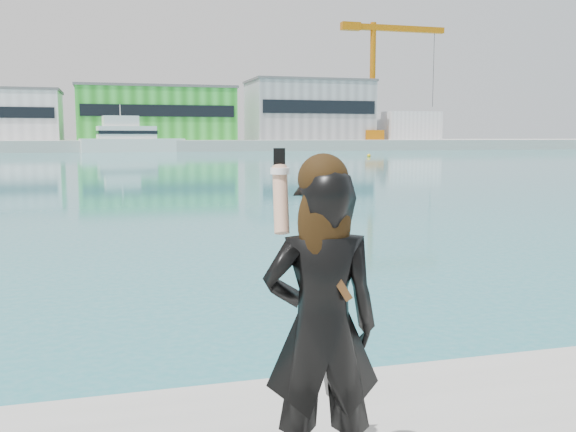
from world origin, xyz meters
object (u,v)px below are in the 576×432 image
object	(u,v)px
motor_yacht	(129,139)
woman	(322,319)
dock_crane	(378,77)
buoy_near	(369,157)

from	to	relation	value
motor_yacht	woman	size ratio (longest dim) A/B	9.39
dock_crane	buoy_near	world-z (taller)	dock_crane
dock_crane	buoy_near	distance (m)	52.46
motor_yacht	woman	bearing A→B (deg)	-98.86
dock_crane	motor_yacht	bearing A→B (deg)	-168.28
dock_crane	buoy_near	xyz separation A→B (m)	(-20.99, -45.66, -15.07)
buoy_near	woman	distance (m)	83.64
dock_crane	woman	xyz separation A→B (m)	(-53.67, -122.62, -13.30)
dock_crane	motor_yacht	size ratio (longest dim) A/B	1.33
motor_yacht	woman	distance (m)	112.06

